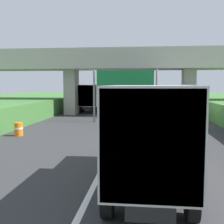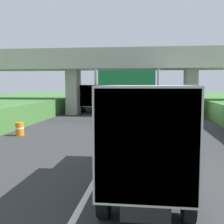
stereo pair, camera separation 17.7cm
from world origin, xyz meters
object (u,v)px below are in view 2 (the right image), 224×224
object	(u,v)px
overhead_highway_sign	(126,84)
truck_blue	(94,96)
car_orange	(145,102)
truck_yellow	(146,131)
truck_black	(180,101)
truck_white	(104,94)
construction_barrel_4	(20,129)

from	to	relation	value
overhead_highway_sign	truck_blue	distance (m)	11.60
overhead_highway_sign	car_orange	bearing A→B (deg)	84.91
car_orange	truck_yellow	bearing A→B (deg)	-89.58
truck_black	truck_white	size ratio (longest dim) A/B	1.00
truck_white	construction_barrel_4	xyz separation A→B (m)	(-1.53, -27.72, -1.47)
truck_black	construction_barrel_4	world-z (taller)	truck_black
truck_blue	truck_white	distance (m)	9.76
truck_yellow	truck_black	world-z (taller)	same
truck_blue	car_orange	world-z (taller)	truck_blue
overhead_highway_sign	truck_white	xyz separation A→B (m)	(-5.18, 20.12, -1.60)
truck_yellow	truck_white	xyz separation A→B (m)	(-7.02, 36.45, 0.00)
truck_black	truck_blue	distance (m)	13.47
car_orange	construction_barrel_4	size ratio (longest dim) A/B	4.56
truck_black	truck_blue	xyz separation A→B (m)	(-9.85, 9.18, 0.00)
truck_yellow	truck_white	size ratio (longest dim) A/B	1.00
truck_white	construction_barrel_4	world-z (taller)	truck_white
truck_yellow	truck_black	size ratio (longest dim) A/B	1.00
overhead_highway_sign	car_orange	xyz separation A→B (m)	(1.58, 17.80, -2.67)
overhead_highway_sign	truck_black	world-z (taller)	overhead_highway_sign
truck_yellow	construction_barrel_4	distance (m)	12.30
overhead_highway_sign	truck_white	size ratio (longest dim) A/B	0.81
truck_white	car_orange	world-z (taller)	truck_white
car_orange	construction_barrel_4	xyz separation A→B (m)	(-8.30, -25.41, -0.40)
truck_white	construction_barrel_4	distance (m)	27.81
truck_yellow	truck_white	distance (m)	37.11
truck_yellow	truck_blue	bearing A→B (deg)	104.28
truck_yellow	truck_white	bearing A→B (deg)	100.90
overhead_highway_sign	construction_barrel_4	bearing A→B (deg)	-131.45
truck_black	construction_barrel_4	bearing A→B (deg)	-142.88
truck_yellow	truck_white	world-z (taller)	same
truck_blue	construction_barrel_4	world-z (taller)	truck_blue
truck_yellow	truck_blue	size ratio (longest dim) A/B	1.00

